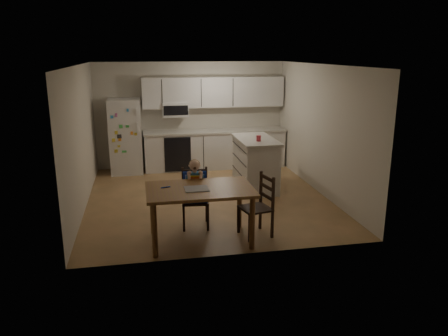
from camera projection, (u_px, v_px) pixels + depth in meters
room at (203, 129)px, 8.57m from camera, size 4.52×5.01×2.51m
refrigerator at (126, 136)px, 9.97m from camera, size 0.72×0.70×1.70m
kitchen_run at (213, 131)px, 10.43m from camera, size 3.37×0.62×2.15m
kitchen_island at (255, 163)px, 8.91m from camera, size 0.73×1.40×1.03m
red_cup at (259, 138)px, 8.51m from camera, size 0.09×0.09×0.11m
dining_table at (200, 195)px, 6.32m from camera, size 1.54×0.99×0.82m
napkin at (196, 189)px, 6.24m from camera, size 0.34×0.29×0.01m
toddler_spoon at (165, 187)px, 6.30m from camera, size 0.12×0.06×0.02m
chair_booster at (195, 186)px, 6.92m from camera, size 0.45×0.45×1.11m
chair_side at (261, 201)px, 6.61m from camera, size 0.50×0.50×0.95m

